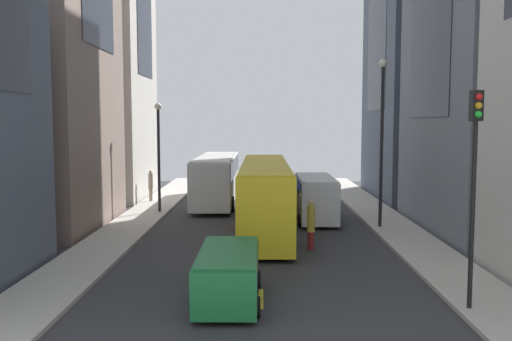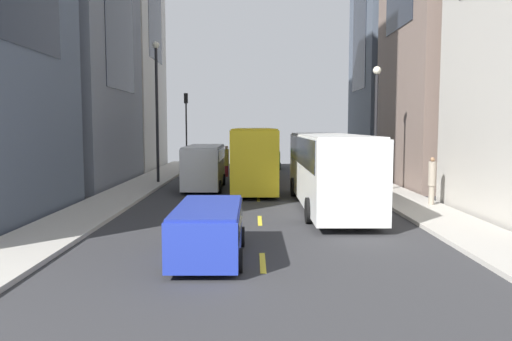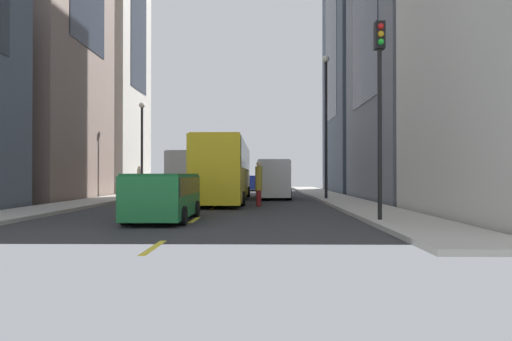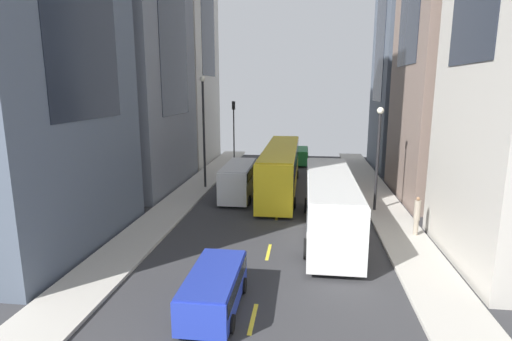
# 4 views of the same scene
# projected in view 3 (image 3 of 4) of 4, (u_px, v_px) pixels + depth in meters

# --- Properties ---
(ground_plane) EXTENTS (41.01, 41.01, 0.00)m
(ground_plane) POSITION_uv_depth(u_px,v_px,m) (227.00, 198.00, 30.83)
(ground_plane) COLOR #333335
(sidewalk_west) EXTENTS (2.62, 44.00, 0.15)m
(sidewalk_west) POSITION_uv_depth(u_px,v_px,m) (125.00, 197.00, 30.93)
(sidewalk_west) COLOR #B2ADA3
(sidewalk_west) RESTS_ON ground
(sidewalk_east) EXTENTS (2.62, 44.00, 0.15)m
(sidewalk_east) POSITION_uv_depth(u_px,v_px,m) (331.00, 197.00, 30.73)
(sidewalk_east) COLOR #B2ADA3
(sidewalk_east) RESTS_ON ground
(lane_stripe_0) EXTENTS (0.16, 2.00, 0.01)m
(lane_stripe_0) POSITION_uv_depth(u_px,v_px,m) (154.00, 248.00, 9.83)
(lane_stripe_0) COLOR yellow
(lane_stripe_0) RESTS_ON ground
(lane_stripe_1) EXTENTS (0.16, 2.00, 0.01)m
(lane_stripe_1) POSITION_uv_depth(u_px,v_px,m) (195.00, 220.00, 15.83)
(lane_stripe_1) COLOR yellow
(lane_stripe_1) RESTS_ON ground
(lane_stripe_2) EXTENTS (0.16, 2.00, 0.01)m
(lane_stripe_2) POSITION_uv_depth(u_px,v_px,m) (213.00, 207.00, 21.83)
(lane_stripe_2) COLOR yellow
(lane_stripe_2) RESTS_ON ground
(lane_stripe_3) EXTENTS (0.16, 2.00, 0.01)m
(lane_stripe_3) POSITION_uv_depth(u_px,v_px,m) (224.00, 200.00, 27.83)
(lane_stripe_3) COLOR yellow
(lane_stripe_3) RESTS_ON ground
(lane_stripe_4) EXTENTS (0.16, 2.00, 0.01)m
(lane_stripe_4) POSITION_uv_depth(u_px,v_px,m) (230.00, 196.00, 33.83)
(lane_stripe_4) COLOR yellow
(lane_stripe_4) RESTS_ON ground
(lane_stripe_5) EXTENTS (0.16, 2.00, 0.01)m
(lane_stripe_5) POSITION_uv_depth(u_px,v_px,m) (235.00, 192.00, 39.83)
(lane_stripe_5) COLOR yellow
(lane_stripe_5) RESTS_ON ground
(lane_stripe_6) EXTENTS (0.16, 2.00, 0.01)m
(lane_stripe_6) POSITION_uv_depth(u_px,v_px,m) (239.00, 190.00, 45.83)
(lane_stripe_6) COLOR yellow
(lane_stripe_6) RESTS_ON ground
(lane_stripe_7) EXTENTS (0.16, 2.00, 0.01)m
(lane_stripe_7) POSITION_uv_depth(u_px,v_px,m) (241.00, 188.00, 51.83)
(lane_stripe_7) COLOR yellow
(lane_stripe_7) RESTS_ON ground
(building_east_2) EXTENTS (7.39, 11.41, 29.45)m
(building_east_2) POSITION_uv_depth(u_px,v_px,m) (371.00, 31.00, 40.23)
(building_east_2) COLOR #4C5666
(building_east_2) RESTS_ON ground
(city_bus_white) EXTENTS (2.80, 11.87, 3.35)m
(city_bus_white) POSITION_uv_depth(u_px,v_px,m) (195.00, 170.00, 36.74)
(city_bus_white) COLOR silver
(city_bus_white) RESTS_ON ground
(streetcar_yellow) EXTENTS (2.70, 14.81, 3.59)m
(streetcar_yellow) POSITION_uv_depth(u_px,v_px,m) (226.00, 166.00, 27.51)
(streetcar_yellow) COLOR yellow
(streetcar_yellow) RESTS_ON ground
(delivery_van_white) EXTENTS (2.25, 5.97, 2.58)m
(delivery_van_white) POSITION_uv_depth(u_px,v_px,m) (273.00, 176.00, 29.94)
(delivery_van_white) COLOR white
(delivery_van_white) RESTS_ON ground
(car_blue_0) EXTENTS (1.99, 4.36, 1.51)m
(car_blue_0) POSITION_uv_depth(u_px,v_px,m) (253.00, 182.00, 45.34)
(car_blue_0) COLOR #2338AD
(car_blue_0) RESTS_ON ground
(car_green_1) EXTENTS (2.07, 4.59, 1.66)m
(car_green_1) POSITION_uv_depth(u_px,v_px,m) (164.00, 193.00, 15.58)
(car_green_1) COLOR #1E7238
(car_green_1) RESTS_ON ground
(pedestrian_crossing_mid) EXTENTS (0.34, 0.34, 2.18)m
(pedestrian_crossing_mid) POSITION_uv_depth(u_px,v_px,m) (139.00, 178.00, 36.93)
(pedestrian_crossing_mid) COLOR gray
(pedestrian_crossing_mid) RESTS_ON ground
(pedestrian_crossing_near) EXTENTS (0.36, 0.36, 2.30)m
(pedestrian_crossing_near) POSITION_uv_depth(u_px,v_px,m) (259.00, 182.00, 22.71)
(pedestrian_crossing_near) COLOR maroon
(pedestrian_crossing_near) RESTS_ON ground
(traffic_light_near_corner) EXTENTS (0.32, 0.44, 6.51)m
(traffic_light_near_corner) POSITION_uv_depth(u_px,v_px,m) (380.00, 83.00, 14.54)
(traffic_light_near_corner) COLOR black
(traffic_light_near_corner) RESTS_ON ground
(streetlamp_near) EXTENTS (0.44, 0.44, 6.78)m
(streetlamp_near) POSITION_uv_depth(u_px,v_px,m) (142.00, 138.00, 32.40)
(streetlamp_near) COLOR black
(streetlamp_near) RESTS_ON ground
(streetlamp_far) EXTENTS (0.44, 0.44, 8.88)m
(streetlamp_far) POSITION_uv_depth(u_px,v_px,m) (326.00, 113.00, 27.44)
(streetlamp_far) COLOR black
(streetlamp_far) RESTS_ON ground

